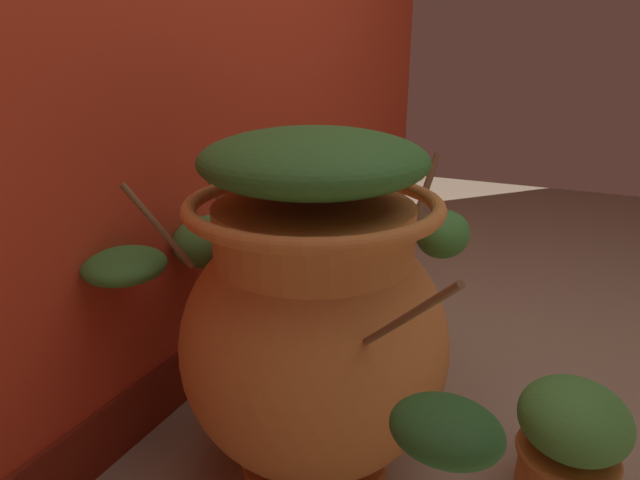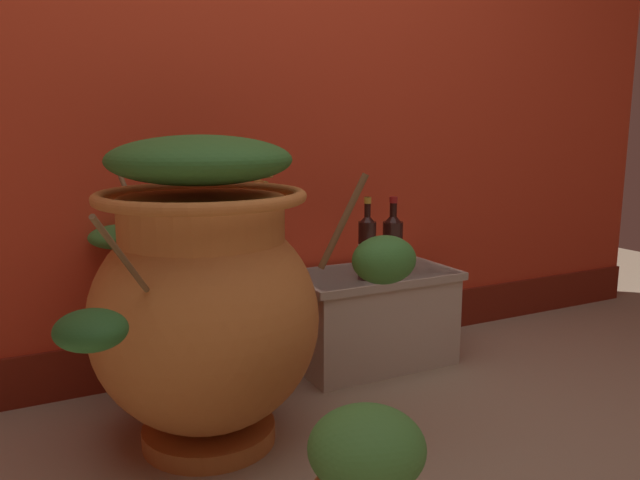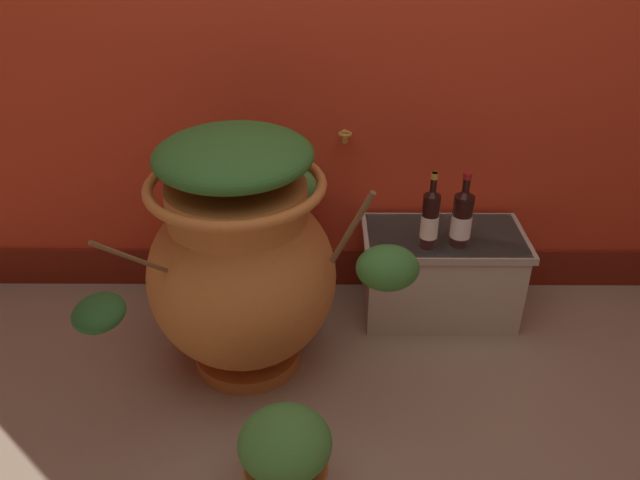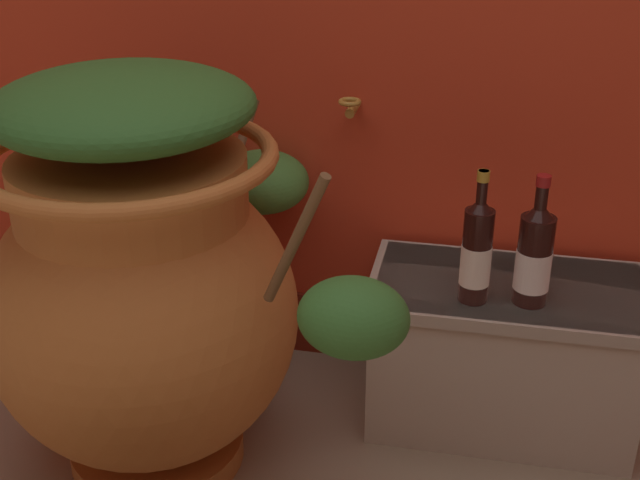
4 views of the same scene
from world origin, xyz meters
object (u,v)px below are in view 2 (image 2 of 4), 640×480
Objects in this scene: terracotta_urn at (206,293)px; potted_shrub at (366,473)px; wine_bottle_middle at (393,245)px; wine_bottle_left at (367,247)px.

potted_shrub is at bearing -74.43° from terracotta_urn.
potted_shrub is (-0.65, -0.89, -0.33)m from wine_bottle_middle.
terracotta_urn reaches higher than wine_bottle_middle.
potted_shrub is at bearing -126.42° from wine_bottle_middle.
terracotta_urn is at bearing 105.57° from potted_shrub.
potted_shrub is (0.18, -0.64, -0.30)m from terracotta_urn.
terracotta_urn is 3.23× the size of potted_shrub.
terracotta_urn is 0.74m from wine_bottle_left.
terracotta_urn is 3.40× the size of wine_bottle_left.
wine_bottle_left is (0.71, 0.23, 0.04)m from terracotta_urn.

